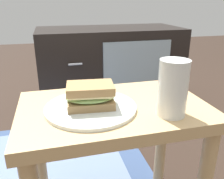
% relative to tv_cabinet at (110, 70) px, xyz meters
% --- Properties ---
extents(side_table, '(0.56, 0.36, 0.46)m').
position_rel_tv_cabinet_xyz_m(side_table, '(-0.23, -0.95, 0.08)').
color(side_table, tan).
rests_on(side_table, ground).
extents(tv_cabinet, '(0.96, 0.46, 0.58)m').
position_rel_tv_cabinet_xyz_m(tv_cabinet, '(0.00, 0.00, 0.00)').
color(tv_cabinet, black).
rests_on(tv_cabinet, ground).
extents(area_rug, '(1.26, 0.81, 0.01)m').
position_rel_tv_cabinet_xyz_m(area_rug, '(-0.62, -0.58, -0.29)').
color(area_rug, '#384C72').
rests_on(area_rug, ground).
extents(plate, '(0.26, 0.26, 0.01)m').
position_rel_tv_cabinet_xyz_m(plate, '(-0.30, -0.96, 0.17)').
color(plate, silver).
rests_on(plate, side_table).
extents(sandwich_front, '(0.15, 0.11, 0.07)m').
position_rel_tv_cabinet_xyz_m(sandwich_front, '(-0.30, -0.96, 0.21)').
color(sandwich_front, '#9E7A4C').
rests_on(sandwich_front, plate).
extents(beer_glass, '(0.08, 0.08, 0.15)m').
position_rel_tv_cabinet_xyz_m(beer_glass, '(-0.09, -1.05, 0.24)').
color(beer_glass, silver).
rests_on(beer_glass, side_table).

